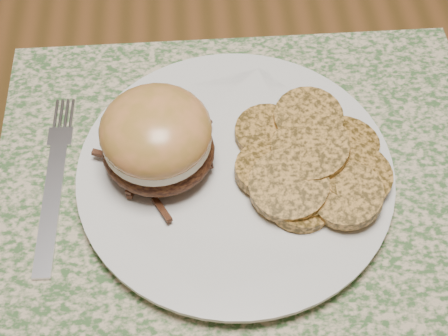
{
  "coord_description": "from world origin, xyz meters",
  "views": [
    {
      "loc": [
        -0.0,
        -0.54,
        1.22
      ],
      "look_at": [
        0.02,
        -0.25,
        0.79
      ],
      "focal_mm": 50.0,
      "sensor_mm": 36.0,
      "label": 1
    }
  ],
  "objects_px": {
    "dining_table": "(196,53)",
    "dinner_plate": "(235,173)",
    "pork_sandwich": "(157,139)",
    "fork": "(55,180)"
  },
  "relations": [
    {
      "from": "dining_table",
      "to": "dinner_plate",
      "type": "relative_size",
      "value": 5.77
    },
    {
      "from": "dinner_plate",
      "to": "pork_sandwich",
      "type": "relative_size",
      "value": 2.23
    },
    {
      "from": "dinner_plate",
      "to": "fork",
      "type": "bearing_deg",
      "value": 177.09
    },
    {
      "from": "pork_sandwich",
      "to": "dining_table",
      "type": "bearing_deg",
      "value": 95.83
    },
    {
      "from": "dining_table",
      "to": "pork_sandwich",
      "type": "distance_m",
      "value": 0.27
    },
    {
      "from": "dinner_plate",
      "to": "fork",
      "type": "height_order",
      "value": "dinner_plate"
    },
    {
      "from": "fork",
      "to": "dinner_plate",
      "type": "bearing_deg",
      "value": -1.23
    },
    {
      "from": "dining_table",
      "to": "pork_sandwich",
      "type": "height_order",
      "value": "pork_sandwich"
    },
    {
      "from": "dinner_plate",
      "to": "fork",
      "type": "xyz_separation_m",
      "value": [
        -0.16,
        0.01,
        -0.01
      ]
    },
    {
      "from": "fork",
      "to": "pork_sandwich",
      "type": "bearing_deg",
      "value": 2.88
    }
  ]
}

